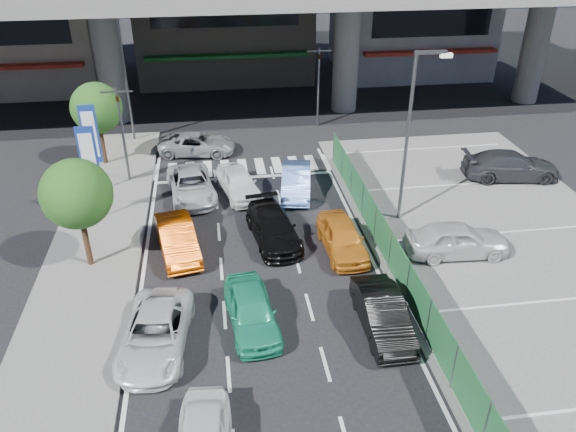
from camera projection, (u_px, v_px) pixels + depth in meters
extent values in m
plane|color=black|center=(267.00, 311.00, 21.00)|extent=(120.00, 120.00, 0.00)
cube|color=#5D5D5B|center=(517.00, 258.00, 24.05)|extent=(12.00, 28.00, 0.06)
cube|color=#5D5D5B|center=(91.00, 264.00, 23.55)|extent=(4.00, 30.00, 0.12)
cylinder|color=slate|center=(109.00, 62.00, 36.95)|extent=(1.80, 1.80, 8.00)
cylinder|color=slate|center=(346.00, 54.00, 38.92)|extent=(1.80, 1.80, 8.00)
cylinder|color=slate|center=(535.00, 47.00, 40.64)|extent=(1.80, 1.80, 8.00)
cube|color=gray|center=(15.00, 1.00, 43.33)|extent=(12.00, 10.00, 13.00)
cube|color=#B12215|center=(8.00, 66.00, 40.78)|extent=(10.80, 1.60, 0.25)
cube|color=#156C23|center=(227.00, 55.00, 43.61)|extent=(12.60, 1.60, 0.25)
cube|color=#B12215|center=(429.00, 51.00, 44.71)|extent=(10.80, 1.60, 0.25)
cube|color=black|center=(435.00, 0.00, 42.90)|extent=(9.60, 0.10, 5.40)
cylinder|color=#595B60|center=(123.00, 137.00, 29.27)|extent=(0.14, 0.14, 5.20)
cube|color=#595B60|center=(116.00, 92.00, 28.08)|extent=(1.60, 0.08, 0.08)
imported|color=black|center=(117.00, 98.00, 28.23)|extent=(0.26, 1.24, 0.50)
cylinder|color=#595B60|center=(318.00, 88.00, 36.73)|extent=(0.14, 0.14, 5.20)
cube|color=#595B60|center=(319.00, 51.00, 35.54)|extent=(1.60, 0.08, 0.08)
imported|color=black|center=(319.00, 56.00, 35.69)|extent=(0.26, 1.24, 0.50)
cylinder|color=#595B60|center=(407.00, 141.00, 25.04)|extent=(0.16, 0.16, 8.00)
cube|color=#595B60|center=(431.00, 52.00, 23.18)|extent=(1.40, 0.15, 0.15)
cube|color=silver|center=(446.00, 55.00, 23.34)|extent=(0.50, 0.22, 0.18)
cylinder|color=#595B60|center=(126.00, 78.00, 33.70)|extent=(0.16, 0.16, 8.00)
cube|color=#595B60|center=(127.00, 10.00, 31.84)|extent=(1.40, 0.15, 0.15)
cube|color=silver|center=(140.00, 12.00, 32.00)|extent=(0.50, 0.22, 0.18)
cylinder|color=#595B60|center=(97.00, 199.00, 26.45)|extent=(0.10, 0.10, 2.20)
cube|color=navy|center=(89.00, 158.00, 25.41)|extent=(0.80, 0.12, 3.00)
cube|color=white|center=(89.00, 159.00, 25.35)|extent=(0.60, 0.02, 2.40)
cylinder|color=#595B60|center=(98.00, 172.00, 28.98)|extent=(0.10, 0.10, 2.20)
cube|color=navy|center=(91.00, 134.00, 27.94)|extent=(0.80, 0.12, 3.00)
cube|color=white|center=(90.00, 135.00, 27.88)|extent=(0.60, 0.02, 2.40)
cylinder|color=#382314|center=(87.00, 242.00, 22.98)|extent=(0.24, 0.24, 2.40)
sphere|color=#174814|center=(77.00, 194.00, 21.89)|extent=(2.80, 2.80, 2.80)
cylinder|color=#382314|center=(103.00, 145.00, 31.91)|extent=(0.24, 0.24, 2.40)
sphere|color=#174814|center=(96.00, 108.00, 30.82)|extent=(2.80, 2.80, 2.80)
imported|color=silver|center=(155.00, 333.00, 18.98)|extent=(2.67, 4.85, 1.29)
imported|color=#22AA7C|center=(251.00, 310.00, 19.95)|extent=(2.03, 4.19, 1.38)
imported|color=black|center=(383.00, 314.00, 19.79)|extent=(1.44, 4.11, 1.35)
imported|color=#C74702|center=(177.00, 239.00, 24.12)|extent=(2.21, 4.39, 1.38)
imported|color=black|center=(273.00, 227.00, 25.02)|extent=(2.45, 4.74, 1.31)
imported|color=orange|center=(342.00, 238.00, 24.22)|extent=(1.80, 4.11, 1.38)
imported|color=silver|center=(191.00, 185.00, 28.68)|extent=(2.76, 4.93, 1.30)
imported|color=white|center=(239.00, 183.00, 28.87)|extent=(2.47, 4.31, 1.38)
imported|color=#6B9CF9|center=(296.00, 181.00, 29.02)|extent=(2.17, 4.38, 1.38)
imported|color=#919498|center=(197.00, 144.00, 33.52)|extent=(4.77, 2.70, 1.26)
imported|color=silver|center=(457.00, 239.00, 23.87)|extent=(4.49, 2.04, 1.49)
imported|color=#303136|center=(511.00, 165.00, 30.44)|extent=(5.40, 2.77, 1.50)
cone|color=red|center=(389.00, 243.00, 24.32)|extent=(0.45, 0.45, 0.74)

